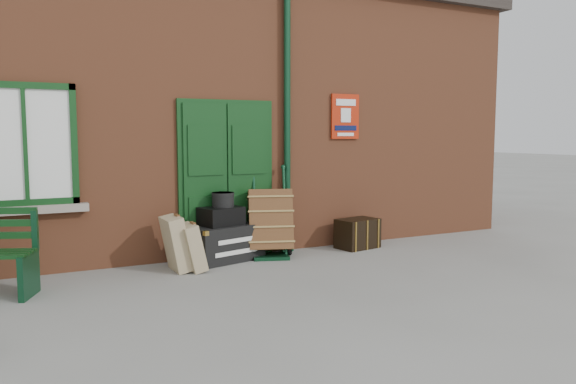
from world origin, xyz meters
TOP-DOWN VIEW (x-y plane):
  - ground at (0.00, 0.00)m, footprint 80.00×80.00m
  - station_building at (-0.00, 3.49)m, footprint 10.30×4.30m
  - houdini_trunk at (-0.42, 1.25)m, footprint 1.13×0.80m
  - strongbox at (-0.47, 1.25)m, footprint 0.65×0.54m
  - hatbox at (-0.44, 1.25)m, footprint 0.37×0.37m
  - suitcase_back at (-1.20, 0.97)m, footprint 0.33×0.51m
  - suitcase_front at (-1.02, 0.87)m, footprint 0.31×0.45m
  - porter_trolley at (0.27, 1.23)m, footprint 0.81×0.84m
  - dark_trunk at (1.74, 1.14)m, footprint 0.71×0.53m

SIDE VIEW (x-z plane):
  - ground at x=0.00m, z-range 0.00..0.00m
  - dark_trunk at x=1.74m, z-range 0.00..0.46m
  - houdini_trunk at x=-0.42m, z-range 0.00..0.51m
  - suitcase_front at x=-1.02m, z-range 0.00..0.63m
  - suitcase_back at x=-1.20m, z-range 0.00..0.73m
  - porter_trolley at x=0.27m, z-range -0.15..1.15m
  - strongbox at x=-0.47m, z-range 0.51..0.76m
  - hatbox at x=-0.44m, z-range 0.76..0.97m
  - station_building at x=0.00m, z-range -0.02..4.34m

